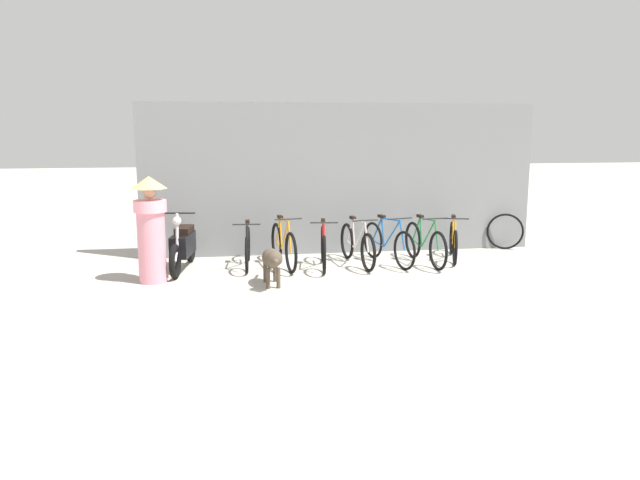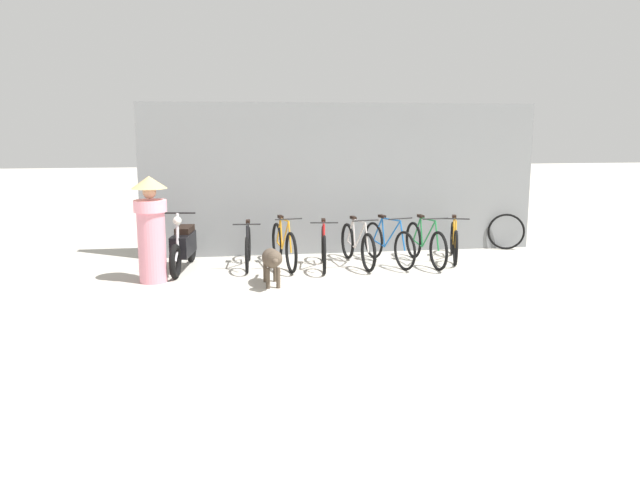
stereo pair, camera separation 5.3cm
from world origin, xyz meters
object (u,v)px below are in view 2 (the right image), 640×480
object	(u,v)px
motorcycle	(183,246)
stray_dog	(272,259)
bicycle_1	(284,246)
person_in_robes	(151,226)
bicycle_0	(248,248)
bicycle_3	(357,245)
bicycle_4	(388,244)
bicycle_2	(324,248)
bicycle_6	(454,242)
bicycle_5	(425,244)
spare_tire_left	(506,232)

from	to	relation	value
motorcycle	stray_dog	size ratio (longest dim) A/B	1.55
bicycle_1	person_in_robes	distance (m)	2.31
stray_dog	bicycle_0	bearing A→B (deg)	-169.63
bicycle_0	bicycle_3	distance (m)	1.90
bicycle_4	stray_dog	world-z (taller)	bicycle_4
bicycle_2	stray_dog	bearing A→B (deg)	-32.87
bicycle_6	stray_dog	size ratio (longest dim) A/B	1.33
bicycle_1	bicycle_5	size ratio (longest dim) A/B	0.99
bicycle_1	spare_tire_left	distance (m)	4.55
bicycle_6	stray_dog	distance (m)	3.71
motorcycle	spare_tire_left	xyz separation A→B (m)	(6.17, 0.84, -0.06)
person_in_robes	spare_tire_left	world-z (taller)	person_in_robes
bicycle_1	bicycle_2	size ratio (longest dim) A/B	1.06
bicycle_2	stray_dog	size ratio (longest dim) A/B	1.38
bicycle_0	bicycle_4	size ratio (longest dim) A/B	0.96
bicycle_0	bicycle_2	bearing A→B (deg)	82.09
person_in_robes	bicycle_6	bearing A→B (deg)	156.81
bicycle_3	bicycle_6	bearing A→B (deg)	88.19
bicycle_3	stray_dog	world-z (taller)	bicycle_3
bicycle_0	bicycle_2	xyz separation A→B (m)	(1.28, -0.28, 0.01)
bicycle_6	bicycle_3	bearing A→B (deg)	-67.29
bicycle_6	motorcycle	xyz separation A→B (m)	(-4.81, -0.09, 0.08)
motorcycle	person_in_robes	xyz separation A→B (m)	(-0.42, -0.77, 0.47)
bicycle_2	spare_tire_left	world-z (taller)	bicycle_2
bicycle_4	spare_tire_left	world-z (taller)	bicycle_4
bicycle_3	spare_tire_left	bearing A→B (deg)	99.02
motorcycle	stray_dog	bearing A→B (deg)	54.85
bicycle_1	bicycle_3	world-z (taller)	bicycle_1
bicycle_4	spare_tire_left	size ratio (longest dim) A/B	2.39
motorcycle	bicycle_3	bearing A→B (deg)	97.17
bicycle_3	motorcycle	bearing A→B (deg)	-98.47
stray_dog	bicycle_5	bearing A→B (deg)	110.64
stray_dog	person_in_robes	size ratio (longest dim) A/B	0.70
bicycle_6	spare_tire_left	size ratio (longest dim) A/B	2.17
bicycle_1	stray_dog	bearing A→B (deg)	-21.15
bicycle_2	person_in_robes	distance (m)	2.90
bicycle_5	motorcycle	distance (m)	4.18
bicycle_4	motorcycle	distance (m)	3.54
bicycle_5	stray_dog	bearing A→B (deg)	-73.38
motorcycle	bicycle_5	bearing A→B (deg)	96.19
bicycle_2	bicycle_5	size ratio (longest dim) A/B	0.93
bicycle_1	bicycle_2	world-z (taller)	bicycle_1
spare_tire_left	bicycle_3	bearing A→B (deg)	-163.92
bicycle_4	bicycle_6	size ratio (longest dim) A/B	1.10
bicycle_3	stray_dog	xyz separation A→B (m)	(-1.59, -1.26, 0.07)
bicycle_2	stray_dog	distance (m)	1.50
stray_dog	bicycle_1	bearing A→B (deg)	165.09
bicycle_0	person_in_robes	world-z (taller)	person_in_robes
bicycle_5	bicycle_1	bearing A→B (deg)	-99.70
motorcycle	spare_tire_left	bearing A→B (deg)	106.38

